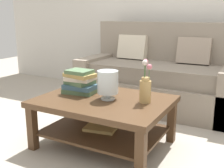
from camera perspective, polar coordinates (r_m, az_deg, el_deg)
ground_plane at (r=2.85m, az=3.52°, el=-10.07°), size 10.00×10.00×0.00m
back_wall at (r=4.16m, az=13.93°, el=16.26°), size 6.40×0.12×2.70m
couch at (r=3.64m, az=9.49°, el=1.20°), size 1.95×0.90×1.06m
coffee_table at (r=2.50m, az=-1.67°, el=-5.59°), size 1.13×0.84×0.44m
book_stack_main at (r=2.63m, az=-6.55°, el=0.45°), size 0.32×0.25×0.22m
glass_hurricane_vase at (r=2.40m, az=-0.86°, el=0.24°), size 0.18×0.18×0.25m
flower_pitcher at (r=2.34m, az=6.82°, el=-0.72°), size 0.10×0.10×0.37m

